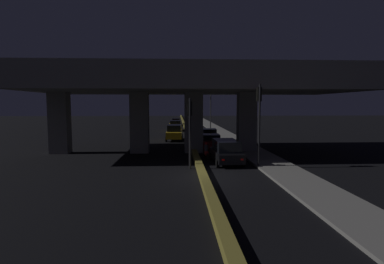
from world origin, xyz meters
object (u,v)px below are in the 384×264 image
Objects in this scene: car_taxi_yellow_second_oncoming at (175,125)px; motorcycle_white_filtering_mid at (198,142)px; traffic_light_left_of_median at (190,121)px; motorcycle_red_filtering_near at (206,152)px; car_black_third at (209,135)px; motorcycle_black_filtering_far at (194,135)px; car_black_lead at (226,151)px; traffic_light_right_of_median at (259,111)px; car_dark_red_third_oncoming at (176,122)px; pedestrian_on_sidewalk at (245,139)px; car_dark_red_second at (211,142)px; street_lamp at (208,104)px; car_taxi_yellow_lead_oncoming at (174,132)px.

car_taxi_yellow_second_oncoming is 20.33m from motorcycle_white_filtering_mid.
motorcycle_red_filtering_near is at bearing 67.55° from traffic_light_left_of_median.
car_black_third is 2.31× the size of motorcycle_black_filtering_far.
car_black_third is at bearing -2.88° from car_black_lead.
car_dark_red_third_oncoming is at bearing 97.75° from traffic_light_right_of_median.
car_taxi_yellow_second_oncoming is at bearing 9.31° from motorcycle_white_filtering_mid.
traffic_light_left_of_median is 10.46m from pedestrian_on_sidewalk.
motorcycle_black_filtering_far is at bearing 120.32° from pedestrian_on_sidewalk.
traffic_light_right_of_median is 14.42m from car_black_third.
car_dark_red_second is at bearing 74.22° from traffic_light_left_of_median.
car_dark_red_second is 21.57m from car_taxi_yellow_second_oncoming.
street_lamp is at bearing -8.37° from motorcycle_red_filtering_near.
car_dark_red_second is 1.59m from motorcycle_white_filtering_mid.
car_taxi_yellow_second_oncoming is 22.28m from pedestrian_on_sidewalk.
motorcycle_black_filtering_far is (-3.43, 16.12, -3.19)m from traffic_light_right_of_median.
pedestrian_on_sidewalk is (4.46, -7.63, 0.32)m from motorcycle_black_filtering_far.
car_black_lead is at bearing -178.55° from car_black_third.
car_dark_red_third_oncoming is 38.84m from motorcycle_red_filtering_near.
car_taxi_yellow_lead_oncoming is 12.97m from motorcycle_red_filtering_near.
traffic_light_right_of_median reaches higher than pedestrian_on_sidewalk.
street_lamp reaches higher than traffic_light_left_of_median.
traffic_light_right_of_median is at bearing -157.67° from motorcycle_white_filtering_mid.
car_black_lead reaches higher than car_dark_red_third_oncoming.
car_dark_red_third_oncoming is at bearing 116.19° from street_lamp.
traffic_light_right_of_median is at bearing 9.11° from car_taxi_yellow_second_oncoming.
car_taxi_yellow_second_oncoming reaches higher than car_dark_red_second.
car_black_third is at bearing -17.00° from motorcycle_white_filtering_mid.
motorcycle_red_filtering_near is 6.54m from pedestrian_on_sidewalk.
pedestrian_on_sidewalk is (5.69, 8.48, -2.25)m from traffic_light_left_of_median.
car_dark_red_second is 0.89× the size of car_taxi_yellow_second_oncoming.
car_taxi_yellow_second_oncoming is 12.60m from car_dark_red_third_oncoming.
motorcycle_white_filtering_mid is at bearing 109.85° from traffic_light_right_of_median.
traffic_light_right_of_median is 1.32× the size of car_dark_red_third_oncoming.
motorcycle_red_filtering_near is 12.60m from motorcycle_black_filtering_far.
motorcycle_red_filtering_near is at bearing 13.58° from car_taxi_yellow_lead_oncoming.
street_lamp reaches higher than motorcycle_black_filtering_far.
traffic_light_left_of_median is 16.36m from motorcycle_black_filtering_far.
street_lamp is 16.22m from car_taxi_yellow_lead_oncoming.
motorcycle_black_filtering_far reaches higher than car_dark_red_third_oncoming.
car_taxi_yellow_second_oncoming is (-5.85, 29.69, -2.95)m from traffic_light_right_of_median.
car_black_lead is (-1.71, -29.41, -3.48)m from street_lamp.
car_taxi_yellow_second_oncoming reaches higher than car_black_third.
traffic_light_left_of_median is at bearing 174.20° from motorcycle_black_filtering_far.
car_black_third reaches higher than motorcycle_red_filtering_near.
motorcycle_white_filtering_mid is 6.62m from motorcycle_black_filtering_far.
car_taxi_yellow_lead_oncoming is at bearing 62.51° from car_black_third.
car_taxi_yellow_lead_oncoming is 13.47m from car_taxi_yellow_second_oncoming.
car_taxi_yellow_lead_oncoming is (-5.62, -14.82, -3.41)m from street_lamp.
traffic_light_right_of_median is 1.40× the size of car_dark_red_second.
street_lamp is at bearing -5.82° from car_black_lead.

